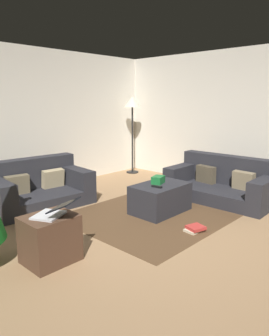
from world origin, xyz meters
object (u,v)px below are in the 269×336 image
Objects in this scene: couch_left at (37,188)px; laptop at (54,211)px; corner_lamp at (132,108)px; couch_right at (223,183)px; gift_box at (158,180)px; tv_remote at (157,187)px; side_table at (50,239)px; book_stack at (195,229)px; ottoman at (160,198)px.

couch_left is 2.05m from laptop.
corner_lamp is at bearing 33.04° from laptop.
corner_lamp reaches higher than laptop.
couch_right is 1.01× the size of corner_lamp.
couch_left is 0.92× the size of corner_lamp.
gift_box reaches higher than tv_remote.
laptop is at bearing 176.35° from tv_remote.
couch_right is 3.22m from laptop.
couch_left is 3.04m from corner_lamp.
couch_left reaches higher than gift_box.
couch_left is 7.51× the size of gift_box.
gift_box is 1.33× the size of tv_remote.
couch_right is at bearing -98.90° from corner_lamp.
tv_remote is 0.31× the size of side_table.
side_table is 0.30× the size of corner_lamp.
tv_remote is at bearing -145.40° from gift_box.
tv_remote is 0.09× the size of corner_lamp.
tv_remote is at bearing 3.61° from laptop.
gift_box is at bearing 7.05° from laptop.
gift_box reaches higher than book_stack.
tv_remote is 0.84m from book_stack.
couch_right is at bearing -4.29° from side_table.
couch_right is at bearing 15.92° from book_stack.
couch_left is 3.10m from couch_right.
side_table is at bearing 158.34° from book_stack.
tv_remote reaches higher than ottoman.
side_table reaches higher than book_stack.
laptop is at bearing -63.97° from side_table.
ottoman is at bearing -108.32° from gift_box.
tv_remote is at bearing -129.22° from corner_lamp.
corner_lamp is (1.63, 2.09, 1.01)m from gift_box.
ottoman is 5.41× the size of tv_remote.
gift_box is at bearing 71.17° from book_stack.
book_stack is at bearing 104.85° from couch_right.
ottoman is 1.98m from side_table.
side_table is at bearing 84.64° from couch_right.
corner_lamp is (1.65, 2.16, 1.28)m from ottoman.
couch_right is at bearing -18.92° from tv_remote.
gift_box is 2.02m from side_table.
tv_remote reaches higher than book_stack.
book_stack is (1.68, -0.62, -0.52)m from laptop.
couch_right is 2.83m from corner_lamp.
book_stack is at bearing -108.88° from ottoman.
corner_lamp is at bearing 52.18° from gift_box.
corner_lamp is (0.39, 2.52, 1.22)m from couch_right.
laptop is at bearing -172.95° from gift_box.
tv_remote is at bearing 81.96° from book_stack.
couch_left is at bearing 48.24° from couch_right.
couch_right is 2.04× the size of ottoman.
tv_remote is (-0.19, -0.13, -0.04)m from gift_box.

